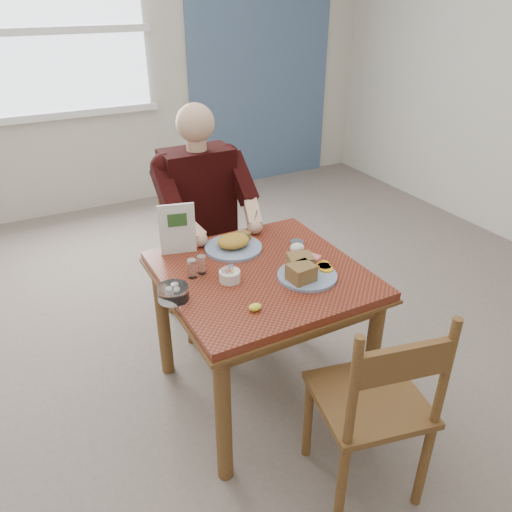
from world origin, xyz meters
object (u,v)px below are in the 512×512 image
near_plate (304,270)px  chair_near (375,405)px  diner (203,207)px  table (262,291)px  chair_far (201,251)px  far_plate (234,244)px

near_plate → chair_near: bearing=-92.7°
diner → near_plate: (0.15, -0.85, -0.03)m
chair_near → near_plate: size_ratio=3.19×
table → chair_far: size_ratio=0.97×
chair_far → chair_near: (0.12, -1.52, 0.00)m
chair_near → table: bearing=99.5°
diner → near_plate: 0.86m
table → near_plate: 0.25m
chair_far → far_plate: size_ratio=2.60×
diner → table: bearing=-90.0°
chair_far → near_plate: 0.99m
table → chair_near: bearing=-80.5°
diner → near_plate: diner is taller
chair_far → near_plate: size_ratio=3.19×
table → chair_near: size_ratio=0.97×
table → chair_near: 0.75m
near_plate → diner: bearing=99.8°
chair_near → diner: bearing=94.8°
diner → far_plate: bearing=-92.4°
table → near_plate: near_plate is taller
table → diner: 0.73m
chair_near → far_plate: size_ratio=2.60×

